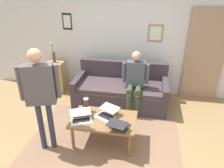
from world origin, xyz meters
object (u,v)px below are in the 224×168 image
Objects in this scene: couch at (121,91)px; coffee_table at (104,121)px; french_press at (86,105)px; laptop_center at (81,118)px; flower_vase at (54,55)px; laptop_right at (119,125)px; side_shelf at (56,76)px; interior_door at (205,56)px; person_standing at (40,89)px; laptop_left at (107,114)px; person_seated at (135,79)px.

couch is 1.89× the size of coffee_table.
couch is 1.29m from french_press.
flower_vase reaches higher than laptop_center.
couch is 1.58m from laptop_right.
side_shelf is (1.87, -1.88, -0.15)m from laptop_right.
interior_door reaches higher than couch.
couch is 5.07× the size of laptop_right.
person_standing is (0.52, 0.20, 0.58)m from laptop_center.
laptop_left is 1.14m from person_standing.
couch is 1.18× the size of person_standing.
side_shelf is (1.68, -0.33, 0.07)m from couch.
side_shelf is at bearing -50.56° from french_press.
side_shelf reaches higher than laptop_right.
french_press is at bearing 39.04° from interior_door.
person_standing reaches higher than laptop_left.
laptop_left is 0.26× the size of person_standing.
couch reaches higher than laptop_right.
french_press is (0.35, -0.18, 0.18)m from coffee_table.
side_shelf is 2.10m from person_seated.
laptop_left is (0.06, 1.28, 0.22)m from couch.
person_seated is at bearing -128.47° from french_press.
coffee_table is 0.38m from laptop_center.
person_seated is at bearing 144.48° from couch.
laptop_center is 2.21m from flower_vase.
person_standing is at bearing 48.16° from person_seated.
person_seated reaches higher than flower_vase.
couch reaches higher than coffee_table.
interior_door is 3.08m from laptop_center.
person_seated reaches higher than laptop_center.
person_standing is at bearing 39.72° from interior_door.
laptop_right is 0.23× the size of person_standing.
flower_vase reaches higher than french_press.
person_standing reaches higher than couch.
coffee_table is 0.62× the size of person_standing.
laptop_left reaches higher than laptop_center.
french_press is (0.63, -0.37, 0.08)m from laptop_right.
coffee_table is at bearing -160.99° from person_standing.
coffee_table is at bearing 133.28° from side_shelf.
interior_door is 4.19× the size of flower_vase.
laptop_center is (0.39, 0.18, -0.00)m from laptop_left.
person_standing is at bearing 109.79° from flower_vase.
person_seated is (-2.00, 0.55, -0.22)m from flower_vase.
laptop_center is 0.25× the size of person_standing.
laptop_center is 0.29m from french_press.
person_seated reaches higher than laptop_left.
laptop_center is 1.59× the size of french_press.
french_press is 1.22m from person_seated.
flower_vase is at bearing -50.43° from french_press.
laptop_right is at bearing 53.85° from interior_door.
coffee_table is 2.32m from side_shelf.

